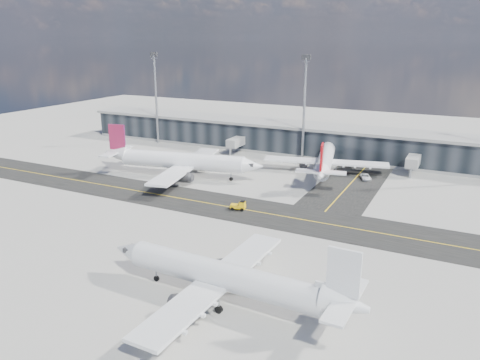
% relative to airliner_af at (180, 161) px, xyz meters
% --- Properties ---
extents(ground, '(300.00, 300.00, 0.00)m').
position_rel_airliner_af_xyz_m(ground, '(21.29, -17.88, -4.08)').
color(ground, gray).
rests_on(ground, ground).
extents(taxiway_lanes, '(180.00, 63.00, 0.03)m').
position_rel_airliner_af_xyz_m(taxiway_lanes, '(25.20, -7.14, -4.07)').
color(taxiway_lanes, black).
rests_on(taxiway_lanes, ground).
extents(terminal_concourse, '(152.00, 19.80, 8.80)m').
position_rel_airliner_af_xyz_m(terminal_concourse, '(21.33, 37.05, 0.01)').
color(terminal_concourse, black).
rests_on(terminal_concourse, ground).
extents(floodlight_masts, '(102.50, 0.70, 28.90)m').
position_rel_airliner_af_xyz_m(floodlight_masts, '(21.29, 30.12, 11.53)').
color(floodlight_masts, gray).
rests_on(floodlight_masts, ground).
extents(airliner_af, '(41.55, 35.63, 12.35)m').
position_rel_airliner_af_xyz_m(airliner_af, '(0.00, 0.00, 0.00)').
color(airliner_af, white).
rests_on(airliner_af, ground).
extents(airliner_redtail, '(31.63, 36.82, 10.98)m').
position_rel_airliner_af_xyz_m(airliner_redtail, '(31.29, 18.61, -0.45)').
color(airliner_redtail, white).
rests_on(airliner_redtail, ground).
extents(airliner_near, '(36.80, 31.33, 10.92)m').
position_rel_airliner_af_xyz_m(airliner_near, '(37.40, -45.85, -0.47)').
color(airliner_near, silver).
rests_on(airliner_near, ground).
extents(baggage_tug, '(3.23, 2.07, 1.88)m').
position_rel_airliner_af_xyz_m(baggage_tug, '(23.58, -14.58, -3.14)').
color(baggage_tug, yellow).
rests_on(baggage_tug, ground).
extents(service_van, '(3.75, 5.07, 1.28)m').
position_rel_airliner_af_xyz_m(service_van, '(41.72, 18.15, -3.44)').
color(service_van, white).
rests_on(service_van, ground).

